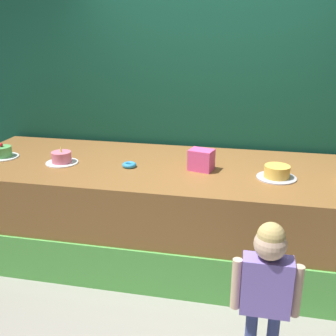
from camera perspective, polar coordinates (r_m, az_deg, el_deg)
ground_plane at (r=3.28m, az=2.92°, el=-18.28°), size 12.00×12.00×0.00m
stage_platform at (r=3.59m, az=4.64°, el=-6.61°), size 4.34×1.30×0.87m
curtain_backdrop at (r=4.01m, az=6.45°, el=11.68°), size 5.05×0.08×2.95m
child_figure at (r=2.40m, az=13.93°, el=-15.37°), size 0.39×0.18×1.02m
pink_box at (r=3.35m, az=4.78°, el=1.17°), size 0.22×0.19×0.18m
donut at (r=3.44m, az=-5.56°, el=0.44°), size 0.12×0.12×0.04m
cake_far_left at (r=3.98m, az=-22.63°, el=2.04°), size 0.29×0.29×0.14m
cake_left at (r=3.64m, az=-14.96°, el=1.36°), size 0.28×0.28×0.16m
cake_center at (r=3.28m, az=15.29°, el=-0.64°), size 0.31×0.31×0.10m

